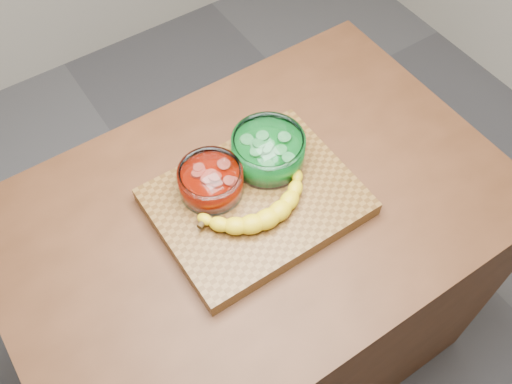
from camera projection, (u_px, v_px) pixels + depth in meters
ground at (256, 343)px, 2.06m from camera, size 3.50×3.50×0.00m
counter at (256, 289)px, 1.69m from camera, size 1.20×0.80×0.90m
cutting_board at (256, 202)px, 1.31m from camera, size 0.45×0.35×0.04m
bowl_red at (211, 181)px, 1.27m from camera, size 0.15×0.15×0.07m
bowl_green at (268, 151)px, 1.32m from camera, size 0.17×0.17×0.08m
banana at (259, 206)px, 1.25m from camera, size 0.30×0.14×0.04m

